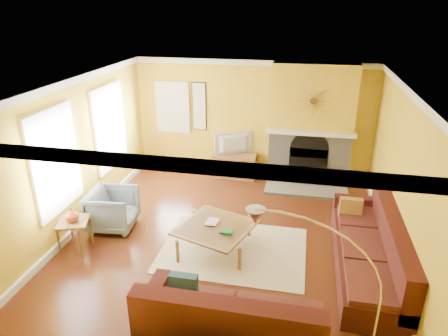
% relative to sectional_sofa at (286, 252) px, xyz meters
% --- Properties ---
extents(floor, '(5.50, 6.00, 0.02)m').
position_rel_sectional_sofa_xyz_m(floor, '(-1.08, 0.85, -0.46)').
color(floor, '#602B14').
rests_on(floor, ground).
extents(ceiling, '(5.50, 6.00, 0.02)m').
position_rel_sectional_sofa_xyz_m(ceiling, '(-1.08, 0.85, 2.26)').
color(ceiling, white).
rests_on(ceiling, ground).
extents(wall_back, '(5.50, 0.02, 2.70)m').
position_rel_sectional_sofa_xyz_m(wall_back, '(-1.08, 3.86, 0.90)').
color(wall_back, gold).
rests_on(wall_back, ground).
extents(wall_front, '(5.50, 0.02, 2.70)m').
position_rel_sectional_sofa_xyz_m(wall_front, '(-1.08, -2.16, 0.90)').
color(wall_front, gold).
rests_on(wall_front, ground).
extents(wall_left, '(0.02, 6.00, 2.70)m').
position_rel_sectional_sofa_xyz_m(wall_left, '(-3.84, 0.85, 0.90)').
color(wall_left, gold).
rests_on(wall_left, ground).
extents(wall_right, '(0.02, 6.00, 2.70)m').
position_rel_sectional_sofa_xyz_m(wall_right, '(1.68, 0.85, 0.90)').
color(wall_right, gold).
rests_on(wall_right, ground).
extents(baseboard, '(5.50, 6.00, 0.12)m').
position_rel_sectional_sofa_xyz_m(baseboard, '(-1.08, 0.85, -0.39)').
color(baseboard, white).
rests_on(baseboard, floor).
extents(crown_molding, '(5.50, 6.00, 0.12)m').
position_rel_sectional_sofa_xyz_m(crown_molding, '(-1.08, 0.85, 2.19)').
color(crown_molding, white).
rests_on(crown_molding, ceiling).
extents(window_left_near, '(0.06, 1.22, 1.72)m').
position_rel_sectional_sofa_xyz_m(window_left_near, '(-3.80, 2.15, 1.05)').
color(window_left_near, white).
rests_on(window_left_near, wall_left).
extents(window_left_far, '(0.06, 1.22, 1.72)m').
position_rel_sectional_sofa_xyz_m(window_left_far, '(-3.80, 0.25, 1.05)').
color(window_left_far, white).
rests_on(window_left_far, wall_left).
extents(window_back, '(0.82, 0.06, 1.22)m').
position_rel_sectional_sofa_xyz_m(window_back, '(-2.98, 3.81, 1.10)').
color(window_back, white).
rests_on(window_back, wall_back).
extents(wall_art, '(0.34, 0.04, 1.14)m').
position_rel_sectional_sofa_xyz_m(wall_art, '(-2.33, 3.82, 1.15)').
color(wall_art, white).
rests_on(wall_art, wall_back).
extents(fireplace, '(1.80, 0.40, 2.70)m').
position_rel_sectional_sofa_xyz_m(fireplace, '(0.27, 3.65, 0.90)').
color(fireplace, gray).
rests_on(fireplace, floor).
extents(mantel, '(1.92, 0.22, 0.08)m').
position_rel_sectional_sofa_xyz_m(mantel, '(0.27, 3.41, 0.80)').
color(mantel, white).
rests_on(mantel, fireplace).
extents(hearth, '(1.80, 0.70, 0.06)m').
position_rel_sectional_sofa_xyz_m(hearth, '(0.27, 3.10, -0.42)').
color(hearth, gray).
rests_on(hearth, floor).
extents(sunburst, '(0.70, 0.04, 0.70)m').
position_rel_sectional_sofa_xyz_m(sunburst, '(0.27, 3.42, 1.50)').
color(sunburst, olive).
rests_on(sunburst, fireplace).
extents(rug, '(2.40, 1.80, 0.02)m').
position_rel_sectional_sofa_xyz_m(rug, '(-0.89, 0.54, -0.44)').
color(rug, beige).
rests_on(rug, floor).
extents(sectional_sofa, '(3.33, 3.71, 0.90)m').
position_rel_sectional_sofa_xyz_m(sectional_sofa, '(0.00, 0.00, 0.00)').
color(sectional_sofa, '#471916').
rests_on(sectional_sofa, floor).
extents(coffee_table, '(1.41, 1.41, 0.44)m').
position_rel_sectional_sofa_xyz_m(coffee_table, '(-1.21, 0.53, -0.23)').
color(coffee_table, white).
rests_on(coffee_table, floor).
extents(media_console, '(1.02, 0.46, 0.56)m').
position_rel_sectional_sofa_xyz_m(media_console, '(-1.43, 3.55, -0.17)').
color(media_console, olive).
rests_on(media_console, floor).
extents(tv, '(0.86, 0.53, 0.52)m').
position_rel_sectional_sofa_xyz_m(tv, '(-1.43, 3.55, 0.37)').
color(tv, black).
rests_on(tv, media_console).
extents(subwoofer, '(0.28, 0.28, 0.28)m').
position_rel_sectional_sofa_xyz_m(subwoofer, '(-1.00, 3.59, -0.31)').
color(subwoofer, white).
rests_on(subwoofer, floor).
extents(armchair, '(0.89, 0.87, 0.74)m').
position_rel_sectional_sofa_xyz_m(armchair, '(-3.20, 0.83, -0.08)').
color(armchair, slate).
rests_on(armchair, floor).
extents(side_table, '(0.61, 0.61, 0.53)m').
position_rel_sectional_sofa_xyz_m(side_table, '(-3.52, 0.06, -0.19)').
color(side_table, olive).
rests_on(side_table, floor).
extents(vase, '(0.25, 0.25, 0.24)m').
position_rel_sectional_sofa_xyz_m(vase, '(-3.52, 0.06, 0.20)').
color(vase, '#D8591E').
rests_on(vase, side_table).
extents(book, '(0.21, 0.27, 0.03)m').
position_rel_sectional_sofa_xyz_m(book, '(-1.38, 0.64, 0.00)').
color(book, white).
rests_on(book, coffee_table).
extents(arc_lamp, '(1.34, 0.36, 2.09)m').
position_rel_sectional_sofa_xyz_m(arc_lamp, '(0.39, -1.77, 0.60)').
color(arc_lamp, silver).
rests_on(arc_lamp, floor).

